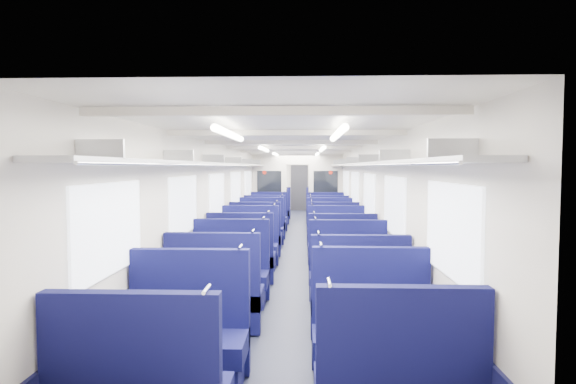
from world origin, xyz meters
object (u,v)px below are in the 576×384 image
(seat_16, at_px, (265,225))
(seat_2, at_px, (187,342))
(bulkhead, at_px, (297,189))
(seat_20, at_px, (273,213))
(seat_21, at_px, (323,213))
(seat_10, at_px, (250,248))
(seat_5, at_px, (358,304))
(seat_18, at_px, (269,220))
(seat_12, at_px, (256,239))
(end_door, at_px, (299,188))
(seat_13, at_px, (333,239))
(seat_6, at_px, (230,277))
(seat_7, at_px, (349,279))
(seat_19, at_px, (325,220))
(seat_14, at_px, (261,231))
(seat_22, at_px, (275,210))
(seat_23, at_px, (321,210))
(seat_15, at_px, (330,232))
(seat_3, at_px, (372,338))
(seat_11, at_px, (337,248))
(seat_4, at_px, (215,299))
(seat_8, at_px, (242,260))
(seat_17, at_px, (327,225))
(seat_9, at_px, (342,262))

(seat_16, bearing_deg, seat_2, -90.00)
(bulkhead, bearing_deg, seat_2, -94.62)
(seat_20, bearing_deg, seat_21, 1.73)
(seat_2, relative_size, seat_21, 1.00)
(seat_10, bearing_deg, seat_5, -64.35)
(seat_18, bearing_deg, seat_12, -90.00)
(seat_12, bearing_deg, seat_5, -70.22)
(end_door, distance_m, seat_13, 10.36)
(seat_6, relative_size, seat_16, 1.00)
(seat_7, height_order, seat_21, same)
(seat_5, height_order, seat_19, same)
(seat_12, relative_size, seat_14, 1.00)
(seat_22, bearing_deg, seat_14, -90.00)
(seat_16, bearing_deg, seat_18, 90.00)
(seat_19, distance_m, seat_23, 3.16)
(seat_15, bearing_deg, seat_2, -103.52)
(seat_3, height_order, seat_7, same)
(seat_22, bearing_deg, seat_21, -34.30)
(end_door, height_order, seat_12, end_door)
(seat_11, bearing_deg, seat_2, -109.40)
(seat_14, xyz_separation_m, seat_15, (1.66, -0.09, 0.00))
(seat_4, xyz_separation_m, seat_10, (0.00, 3.34, 0.00))
(seat_7, height_order, seat_23, same)
(seat_5, relative_size, seat_21, 1.00)
(seat_10, relative_size, seat_20, 1.00)
(seat_21, bearing_deg, bulkhead, -127.60)
(seat_4, bearing_deg, seat_18, 90.00)
(seat_4, bearing_deg, seat_20, 90.00)
(bulkhead, relative_size, seat_8, 2.31)
(bulkhead, xyz_separation_m, seat_11, (0.83, -5.55, -0.86))
(seat_2, height_order, seat_10, same)
(seat_6, xyz_separation_m, seat_10, (0.00, 2.28, 0.00))
(seat_14, height_order, seat_17, same)
(seat_21, bearing_deg, seat_12, -106.74)
(seat_6, relative_size, seat_7, 1.00)
(bulkhead, height_order, seat_7, bulkhead)
(seat_2, height_order, seat_15, same)
(seat_21, bearing_deg, seat_13, -90.00)
(seat_3, bearing_deg, seat_21, 90.00)
(seat_3, height_order, seat_19, same)
(seat_14, bearing_deg, seat_6, -90.00)
(seat_8, bearing_deg, end_door, 86.24)
(seat_2, bearing_deg, seat_9, 64.53)
(seat_17, distance_m, seat_18, 2.08)
(seat_23, bearing_deg, seat_17, -90.00)
(seat_3, bearing_deg, seat_16, 101.70)
(seat_15, bearing_deg, seat_6, -110.14)
(seat_6, bearing_deg, seat_7, -1.87)
(seat_2, xyz_separation_m, seat_23, (1.66, 12.40, 0.00))
(seat_7, relative_size, seat_11, 1.00)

